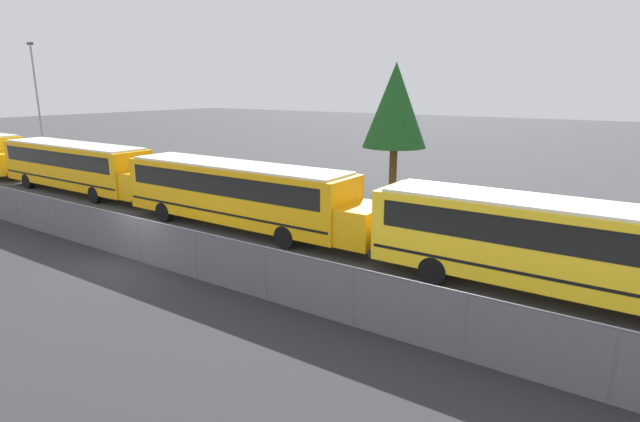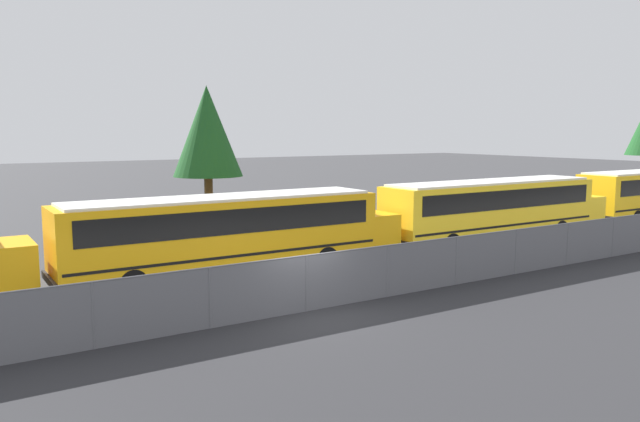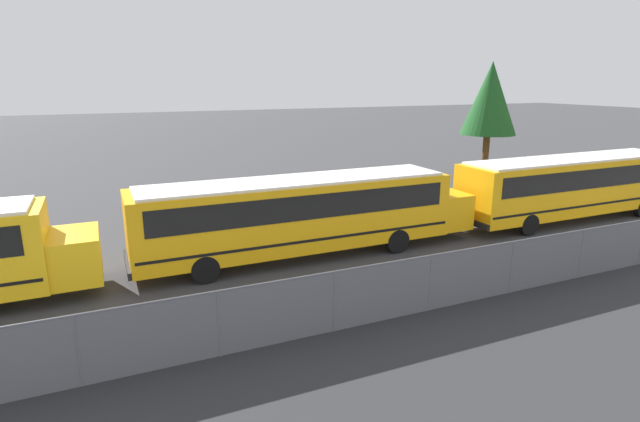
{
  "view_description": "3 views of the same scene",
  "coord_description": "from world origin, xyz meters",
  "views": [
    {
      "loc": [
        15.47,
        -10.83,
        6.38
      ],
      "look_at": [
        4.8,
        4.88,
        1.63
      ],
      "focal_mm": 28.0,
      "sensor_mm": 36.0,
      "label": 1
    },
    {
      "loc": [
        -9.33,
        -15.59,
        5.37
      ],
      "look_at": [
        3.54,
        4.84,
        2.27
      ],
      "focal_mm": 35.0,
      "sensor_mm": 36.0,
      "label": 2
    },
    {
      "loc": [
        -20.59,
        -10.94,
        6.53
      ],
      "look_at": [
        -13.26,
        5.58,
        1.77
      ],
      "focal_mm": 28.0,
      "sensor_mm": 36.0,
      "label": 3
    }
  ],
  "objects": [
    {
      "name": "school_bus_3",
      "position": [
        0.06,
        5.43,
        1.8
      ],
      "size": [
        13.54,
        2.54,
        3.02
      ],
      "color": "orange",
      "rests_on": "ground_plane"
    },
    {
      "name": "school_bus_2",
      "position": [
        -13.8,
        5.83,
        1.8
      ],
      "size": [
        13.54,
        2.54,
        3.02
      ],
      "color": "orange",
      "rests_on": "ground_plane"
    },
    {
      "name": "tree_0",
      "position": [
        3.03,
        14.95,
        5.34
      ],
      "size": [
        3.59,
        3.59,
        7.71
      ],
      "color": "#51381E",
      "rests_on": "ground_plane"
    }
  ]
}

